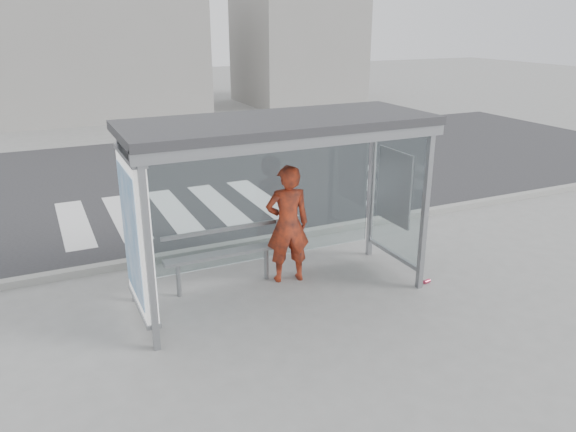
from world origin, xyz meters
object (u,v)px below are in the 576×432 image
(person, at_px, (288,224))
(soda_can, at_px, (427,281))
(bus_shelter, at_px, (253,166))
(bench, at_px, (223,253))

(person, relative_size, soda_can, 16.37)
(bus_shelter, distance_m, soda_can, 3.30)
(person, height_order, soda_can, person)
(bench, bearing_deg, bus_shelter, -59.09)
(person, distance_m, soda_can, 2.34)
(bus_shelter, relative_size, person, 2.30)
(person, height_order, bench, person)
(bus_shelter, xyz_separation_m, person, (0.67, 0.34, -1.06))
(person, distance_m, bench, 1.07)
(bus_shelter, relative_size, bench, 2.36)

